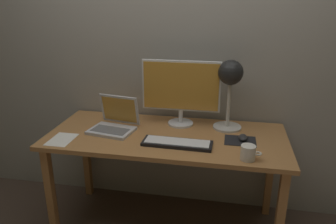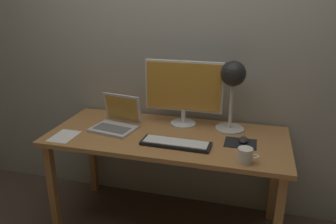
{
  "view_description": "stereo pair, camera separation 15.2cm",
  "coord_description": "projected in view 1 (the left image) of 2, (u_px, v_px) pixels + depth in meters",
  "views": [
    {
      "loc": [
        0.39,
        -2.01,
        1.63
      ],
      "look_at": [
        0.02,
        -0.05,
        0.92
      ],
      "focal_mm": 35.21,
      "sensor_mm": 36.0,
      "label": 1
    },
    {
      "loc": [
        0.54,
        -1.97,
        1.63
      ],
      "look_at": [
        0.02,
        -0.05,
        0.92
      ],
      "focal_mm": 35.21,
      "sensor_mm": 36.0,
      "label": 2
    }
  ],
  "objects": [
    {
      "name": "mouse",
      "position": [
        243.0,
        138.0,
        2.13
      ],
      "size": [
        0.06,
        0.1,
        0.03
      ],
      "primitive_type": "ellipsoid",
      "color": "#28282B",
      "rests_on": "mousepad"
    },
    {
      "name": "paper_sheet_near_mouse",
      "position": [
        62.0,
        139.0,
        2.15
      ],
      "size": [
        0.15,
        0.21,
        0.0
      ],
      "primitive_type": "cube",
      "rotation": [
        0.0,
        0.0,
        -0.01
      ],
      "color": "white",
      "rests_on": "desk"
    },
    {
      "name": "mousepad",
      "position": [
        240.0,
        141.0,
        2.12
      ],
      "size": [
        0.2,
        0.16,
        0.0
      ],
      "primitive_type": "cube",
      "color": "black",
      "rests_on": "desk"
    },
    {
      "name": "desk_lamp",
      "position": [
        230.0,
        80.0,
        2.21
      ],
      "size": [
        0.2,
        0.2,
        0.49
      ],
      "color": "beige",
      "rests_on": "desk"
    },
    {
      "name": "keyboard_main",
      "position": [
        177.0,
        143.0,
        2.07
      ],
      "size": [
        0.44,
        0.15,
        0.03
      ],
      "color": "black",
      "rests_on": "desk"
    },
    {
      "name": "monitor",
      "position": [
        181.0,
        89.0,
        2.31
      ],
      "size": [
        0.55,
        0.18,
        0.47
      ],
      "color": "silver",
      "rests_on": "desk"
    },
    {
      "name": "laptop",
      "position": [
        115.0,
        120.0,
        2.3
      ],
      "size": [
        0.33,
        0.3,
        0.23
      ],
      "color": "silver",
      "rests_on": "desk"
    },
    {
      "name": "coffee_mug",
      "position": [
        248.0,
        153.0,
        1.87
      ],
      "size": [
        0.12,
        0.09,
        0.09
      ],
      "color": "white",
      "rests_on": "desk"
    },
    {
      "name": "back_wall",
      "position": [
        177.0,
        43.0,
        2.41
      ],
      "size": [
        4.8,
        0.06,
        2.6
      ],
      "primitive_type": "cube",
      "color": "#9E998E",
      "rests_on": "ground"
    },
    {
      "name": "desk",
      "position": [
        167.0,
        145.0,
        2.25
      ],
      "size": [
        1.6,
        0.7,
        0.74
      ],
      "color": "#A8703D",
      "rests_on": "ground"
    }
  ]
}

